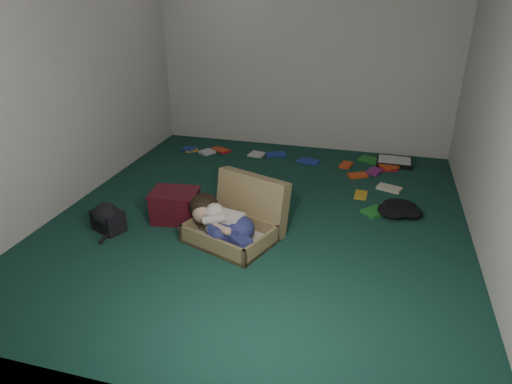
% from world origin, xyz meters
% --- Properties ---
extents(floor, '(4.50, 4.50, 0.00)m').
position_xyz_m(floor, '(0.00, 0.00, 0.00)').
color(floor, '#153D31').
rests_on(floor, ground).
extents(wall_back, '(4.50, 0.00, 4.50)m').
position_xyz_m(wall_back, '(0.00, 2.25, 1.30)').
color(wall_back, silver).
rests_on(wall_back, ground).
extents(wall_front, '(4.50, 0.00, 4.50)m').
position_xyz_m(wall_front, '(0.00, -2.25, 1.30)').
color(wall_front, silver).
rests_on(wall_front, ground).
extents(wall_left, '(0.00, 4.50, 4.50)m').
position_xyz_m(wall_left, '(-2.00, 0.00, 1.30)').
color(wall_left, silver).
rests_on(wall_left, ground).
extents(wall_right, '(0.00, 4.50, 4.50)m').
position_xyz_m(wall_right, '(2.00, 0.00, 1.30)').
color(wall_right, silver).
rests_on(wall_right, ground).
extents(suitcase, '(0.95, 0.94, 0.55)m').
position_xyz_m(suitcase, '(-0.09, -0.39, 0.16)').
color(suitcase, olive).
rests_on(suitcase, floor).
extents(person, '(0.73, 0.58, 0.34)m').
position_xyz_m(person, '(-0.21, -0.55, 0.21)').
color(person, silver).
rests_on(person, suitcase).
extents(maroon_bin, '(0.49, 0.41, 0.31)m').
position_xyz_m(maroon_bin, '(-0.79, -0.26, 0.16)').
color(maroon_bin, '#480E18').
rests_on(maroon_bin, floor).
extents(backpack, '(0.45, 0.41, 0.22)m').
position_xyz_m(backpack, '(-1.32, -0.63, 0.11)').
color(backpack, black).
rests_on(backpack, floor).
extents(clothing_pile, '(0.43, 0.36, 0.13)m').
position_xyz_m(clothing_pile, '(1.36, 0.51, 0.07)').
color(clothing_pile, black).
rests_on(clothing_pile, floor).
extents(paper_tray, '(0.45, 0.34, 0.06)m').
position_xyz_m(paper_tray, '(1.30, 1.88, 0.03)').
color(paper_tray, black).
rests_on(paper_tray, floor).
extents(book_scatter, '(2.90, 1.72, 0.02)m').
position_xyz_m(book_scatter, '(0.29, 1.47, 0.01)').
color(book_scatter, gold).
rests_on(book_scatter, floor).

